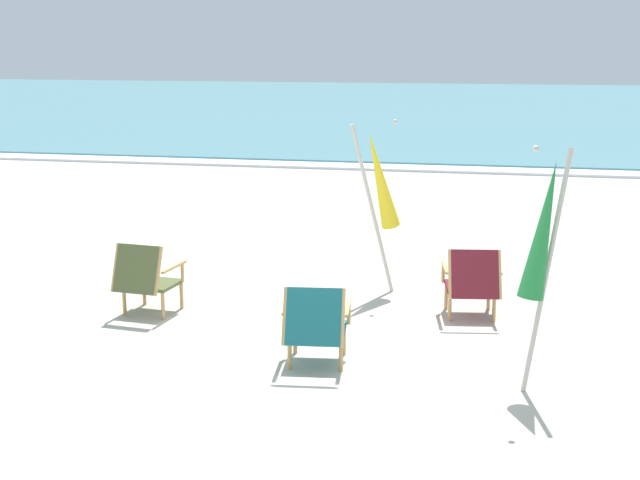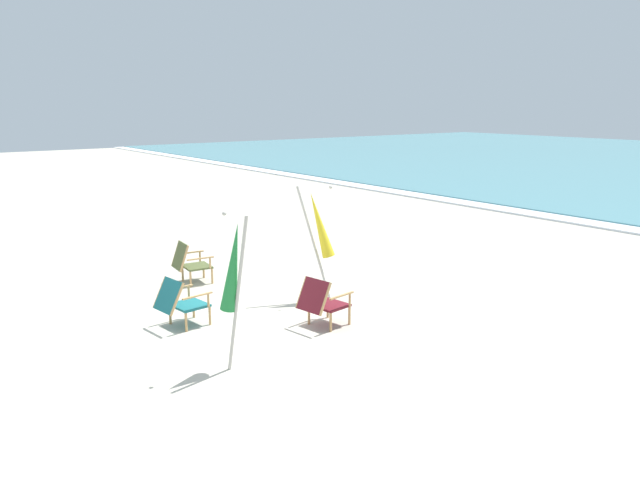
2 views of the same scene
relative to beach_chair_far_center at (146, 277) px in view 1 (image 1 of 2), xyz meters
name	(u,v)px [view 1 (image 1 of 2)]	position (x,y,z in m)	size (l,w,h in m)	color
ground_plane	(339,363)	(2.31, -0.99, -0.43)	(80.00, 80.00, 0.00)	#B7AF9E
sea	(478,106)	(2.31, 32.26, -0.38)	(80.00, 40.00, 0.10)	teal
surf_band	(444,168)	(2.31, 11.96, -0.40)	(80.00, 1.10, 0.06)	white
beach_chair_far_center	(146,277)	(0.00, 0.00, 0.00)	(0.65, 0.73, 0.82)	#515B33
beach_chair_mid_center	(316,324)	(2.13, -1.16, -0.01)	(0.66, 0.81, 0.79)	#196066
beach_chair_back_left	(472,281)	(3.45, 0.60, -0.01)	(0.68, 0.81, 0.79)	maroon
umbrella_furled_green	(543,233)	(4.08, -1.28, 0.95)	(0.45, 0.38, 2.11)	#B7B2A8
umbrella_furled_yellow	(380,182)	(2.33, 1.38, 0.91)	(0.59, 0.56, 2.05)	#B7B2A8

